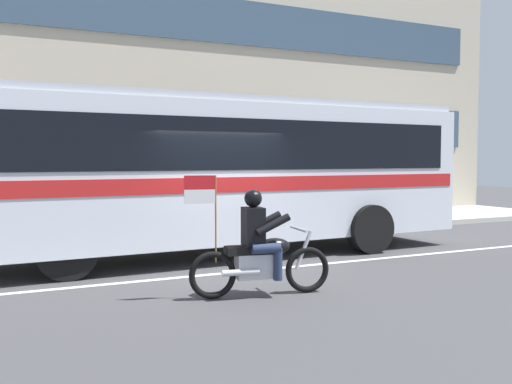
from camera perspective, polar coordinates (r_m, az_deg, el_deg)
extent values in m
plane|color=#3D3D3F|center=(10.83, -3.50, -7.39)|extent=(60.00, 60.00, 0.00)
cube|color=#B7B2A8|center=(15.60, -10.72, -3.87)|extent=(28.00, 3.80, 0.15)
cube|color=silver|center=(10.29, -2.20, -7.93)|extent=(26.60, 0.14, 0.01)
cube|color=#B2A893|center=(17.88, -12.87, 11.24)|extent=(28.00, 0.80, 9.01)
cube|color=#384C60|center=(17.32, -12.47, 7.02)|extent=(25.76, 0.10, 1.40)
cube|color=#384C60|center=(17.80, -12.60, 17.19)|extent=(25.76, 0.10, 1.40)
cube|color=silver|center=(11.96, -3.36, 1.97)|extent=(10.67, 2.98, 2.70)
cube|color=black|center=(11.96, -3.37, 4.60)|extent=(9.83, 2.98, 0.96)
cube|color=red|center=(11.96, -3.36, 1.01)|extent=(10.46, 3.00, 0.28)
cube|color=#ADB1BA|center=(12.01, -3.39, 8.71)|extent=(10.45, 2.84, 0.16)
cylinder|color=black|center=(10.05, -18.22, -5.38)|extent=(1.04, 0.30, 1.04)
cylinder|color=black|center=(12.48, 11.24, -3.61)|extent=(1.04, 0.30, 1.04)
torus|color=black|center=(8.76, 5.09, -7.66)|extent=(0.70, 0.20, 0.69)
torus|color=black|center=(8.34, -4.32, -8.21)|extent=(0.70, 0.20, 0.69)
cube|color=silver|center=(8.49, 0.18, -7.31)|extent=(0.68, 0.38, 0.36)
ellipsoid|color=black|center=(8.51, 1.80, -5.37)|extent=(0.52, 0.36, 0.24)
cube|color=black|center=(8.39, -1.14, -5.77)|extent=(0.60, 0.35, 0.12)
cylinder|color=silver|center=(8.68, 4.73, -5.74)|extent=(0.28, 0.10, 0.58)
cylinder|color=silver|center=(8.61, 4.24, -3.67)|extent=(0.15, 0.64, 0.04)
cylinder|color=silver|center=(8.27, -1.52, -7.95)|extent=(0.56, 0.18, 0.09)
cube|color=black|center=(8.38, -0.28, -3.44)|extent=(0.34, 0.40, 0.56)
sphere|color=black|center=(8.34, -0.28, -0.64)|extent=(0.26, 0.26, 0.26)
cylinder|color=#232D4C|center=(8.63, 0.28, -5.25)|extent=(0.44, 0.22, 0.15)
cylinder|color=#232D4C|center=(8.72, 1.42, -6.76)|extent=(0.13, 0.13, 0.46)
cylinder|color=#232D4C|center=(8.29, 1.00, -5.60)|extent=(0.44, 0.22, 0.15)
cylinder|color=#232D4C|center=(8.39, 2.18, -7.17)|extent=(0.13, 0.13, 0.46)
cylinder|color=black|center=(8.63, 0.88, -2.97)|extent=(0.53, 0.19, 0.32)
cylinder|color=black|center=(8.26, 1.71, -3.26)|extent=(0.53, 0.19, 0.32)
cylinder|color=olive|center=(8.23, -4.00, -2.69)|extent=(0.02, 0.02, 1.25)
cube|color=red|center=(8.15, -5.60, 0.94)|extent=(0.44, 0.09, 0.20)
cube|color=white|center=(8.16, -5.59, -0.46)|extent=(0.44, 0.09, 0.20)
cylinder|color=gold|center=(15.01, -6.51, -2.71)|extent=(0.22, 0.22, 0.58)
sphere|color=gold|center=(14.98, -6.52, -1.34)|extent=(0.20, 0.20, 0.20)
cylinder|color=gold|center=(14.88, -6.33, -2.65)|extent=(0.09, 0.10, 0.09)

